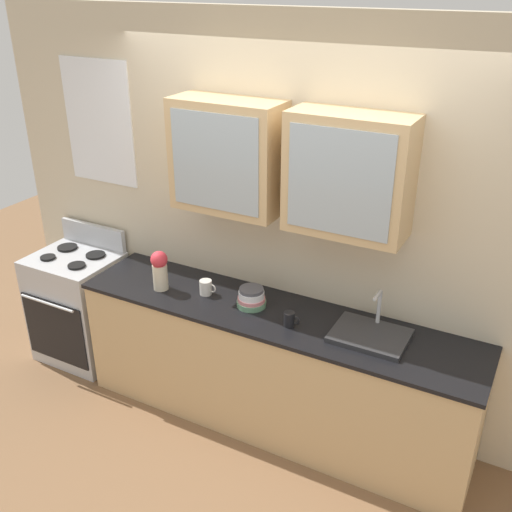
% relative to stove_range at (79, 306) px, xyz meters
% --- Properties ---
extents(ground_plane, '(10.00, 10.00, 0.00)m').
position_rel_stove_range_xyz_m(ground_plane, '(1.72, -0.00, -0.45)').
color(ground_plane, brown).
extents(back_wall_unit, '(4.65, 0.42, 2.68)m').
position_rel_stove_range_xyz_m(back_wall_unit, '(1.71, 0.30, 0.99)').
color(back_wall_unit, beige).
rests_on(back_wall_unit, ground_plane).
extents(counter, '(2.70, 0.59, 0.88)m').
position_rel_stove_range_xyz_m(counter, '(1.72, -0.00, -0.01)').
color(counter, tan).
rests_on(counter, ground_plane).
extents(stove_range, '(0.64, 0.59, 1.06)m').
position_rel_stove_range_xyz_m(stove_range, '(0.00, 0.00, 0.00)').
color(stove_range, silver).
rests_on(stove_range, ground_plane).
extents(sink_faucet, '(0.45, 0.34, 0.26)m').
position_rel_stove_range_xyz_m(sink_faucet, '(2.36, 0.02, 0.45)').
color(sink_faucet, '#2D2D30').
rests_on(sink_faucet, counter).
extents(bowl_stack, '(0.19, 0.19, 0.13)m').
position_rel_stove_range_xyz_m(bowl_stack, '(1.55, 0.01, 0.49)').
color(bowl_stack, '#669972').
rests_on(bowl_stack, counter).
extents(vase, '(0.12, 0.12, 0.28)m').
position_rel_stove_range_xyz_m(vase, '(0.90, -0.08, 0.58)').
color(vase, beige).
rests_on(vase, counter).
extents(cup_near_sink, '(0.11, 0.07, 0.09)m').
position_rel_stove_range_xyz_m(cup_near_sink, '(1.88, -0.09, 0.48)').
color(cup_near_sink, black).
rests_on(cup_near_sink, counter).
extents(cup_near_bowls, '(0.12, 0.08, 0.10)m').
position_rel_stove_range_xyz_m(cup_near_bowls, '(1.21, 0.01, 0.48)').
color(cup_near_bowls, silver).
rests_on(cup_near_bowls, counter).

